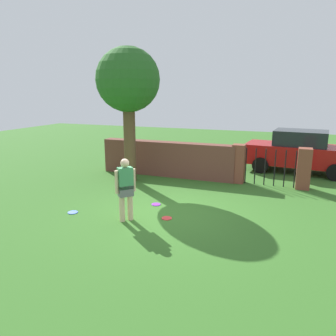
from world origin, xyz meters
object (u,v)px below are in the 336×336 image
frisbee_red (167,218)px  tree (128,83)px  person (125,187)px  frisbee_purple (156,204)px  car (299,151)px  frisbee_blue (73,212)px

frisbee_red → tree: bearing=131.2°
tree → person: 4.65m
tree → frisbee_purple: tree is taller
frisbee_purple → car: bearing=55.7°
person → car: size_ratio=0.37×
car → tree: bearing=-142.3°
frisbee_red → frisbee_purple: size_ratio=1.00×
car → frisbee_blue: bearing=-123.4°
car → frisbee_purple: 7.01m
car → frisbee_blue: size_ratio=16.09×
person → frisbee_purple: person is taller
person → frisbee_red: bearing=-20.4°
tree → frisbee_red: bearing=-48.8°
car → frisbee_red: 7.43m
tree → frisbee_blue: size_ratio=17.63×
person → frisbee_purple: bearing=32.0°
tree → car: bearing=32.2°
frisbee_purple → person: bearing=-100.3°
tree → car: (5.82, 3.67, -2.68)m
tree → frisbee_purple: (1.91, -2.08, -3.53)m
person → frisbee_red: 1.37m
person → frisbee_blue: bearing=134.2°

